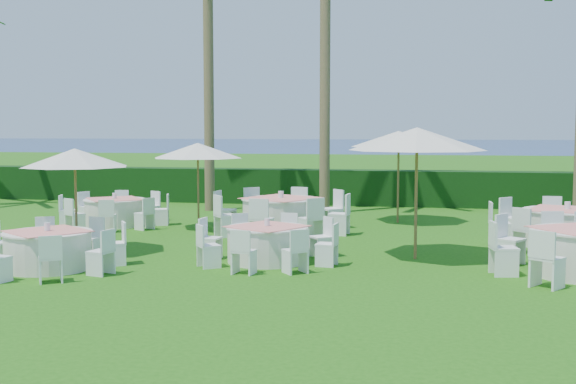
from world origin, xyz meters
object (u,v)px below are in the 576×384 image
Objects in this scene: banquet_table_b at (267,243)px; banquet_table_f at (567,227)px; banquet_table_a at (48,249)px; umbrella_b at (417,139)px; umbrella_c at (198,151)px; banquet_table_d at (115,211)px; banquet_table_e at (281,214)px; umbrella_d at (399,139)px; umbrella_a at (75,158)px.

banquet_table_f reaches higher than banquet_table_b.
umbrella_b is at bearing 19.61° from banquet_table_a.
umbrella_c is at bearing 172.74° from banquet_table_f.
banquet_table_d is 0.82× the size of banquet_table_e.
banquet_table_b is at bearing -40.37° from banquet_table_d.
umbrella_a is at bearing -135.43° from umbrella_d.
umbrella_a is 4.24m from umbrella_c.
banquet_table_a is at bearing -120.94° from banquet_table_e.
banquet_table_f is 4.39m from umbrella_b.
banquet_table_d reaches higher than banquet_table_b.
banquet_table_d is at bearing 139.63° from banquet_table_b.
umbrella_d is at bearing 15.46° from banquet_table_d.
banquet_table_d is 1.27× the size of umbrella_a.
umbrella_b reaches higher than umbrella_d.
banquet_table_a is 1.04× the size of umbrella_b.
banquet_table_d is 1.09× the size of umbrella_d.
banquet_table_f is at bearing -7.26° from umbrella_c.
umbrella_c reaches higher than banquet_table_f.
umbrella_a is (-0.28, 1.67, 1.64)m from banquet_table_a.
banquet_table_e is at bearing 47.08° from umbrella_a.
umbrella_b reaches higher than banquet_table_b.
banquet_table_d is 8.03m from umbrella_d.
umbrella_d is (7.50, 2.08, 1.95)m from banquet_table_d.
umbrella_a is 0.83× the size of umbrella_b.
banquet_table_a is at bearing -160.39° from umbrella_b.
banquet_table_e is 5.03m from umbrella_b.
banquet_table_d is at bearing -164.54° from umbrella_d.
banquet_table_a reaches higher than banquet_table_b.
banquet_table_b is 1.04× the size of umbrella_b.
banquet_table_f reaches higher than banquet_table_a.
banquet_table_b is 7.18m from umbrella_d.
banquet_table_f is 1.42× the size of umbrella_c.
umbrella_c is at bearing 149.78° from umbrella_b.
banquet_table_a is at bearing -158.98° from banquet_table_b.
banquet_table_e is (4.67, -0.39, 0.08)m from banquet_table_d.
umbrella_b is 1.16× the size of umbrella_c.
umbrella_d is (-0.58, 5.60, -0.08)m from umbrella_b.
banquet_table_f is 10.80m from umbrella_a.
umbrella_b is at bearing -146.78° from banquet_table_f.
umbrella_a reaches higher than banquet_table_b.
umbrella_c is at bearing 71.17° from umbrella_a.
umbrella_a is 9.03m from umbrella_d.
umbrella_c is 0.89× the size of umbrella_d.
umbrella_b is at bearing 5.94° from umbrella_a.
umbrella_d is at bearing 52.45° from banquet_table_a.
umbrella_c is 5.57m from umbrella_d.
umbrella_b reaches higher than umbrella_c.
banquet_table_b is 1.25× the size of umbrella_a.
banquet_table_f is 5.51m from umbrella_d.
umbrella_b is 6.54m from umbrella_c.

